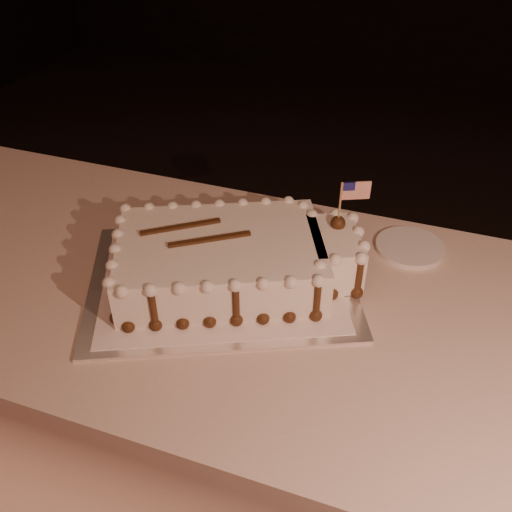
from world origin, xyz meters
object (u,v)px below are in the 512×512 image
(banquet_table, at_px, (332,431))
(cake_board, at_px, (222,280))
(side_plate, at_px, (410,247))
(sheet_cake, at_px, (235,259))

(banquet_table, xyz_separation_m, cake_board, (-0.28, 0.02, 0.38))
(banquet_table, relative_size, side_plate, 15.00)
(banquet_table, bearing_deg, cake_board, 175.24)
(banquet_table, relative_size, sheet_cake, 4.25)
(sheet_cake, xyz_separation_m, side_plate, (0.35, 0.24, -0.05))
(sheet_cake, bearing_deg, cake_board, -155.37)
(banquet_table, bearing_deg, sheet_cake, 171.95)
(cake_board, height_order, side_plate, side_plate)
(banquet_table, xyz_separation_m, side_plate, (0.09, 0.28, 0.38))
(cake_board, bearing_deg, sheet_cake, 0.22)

